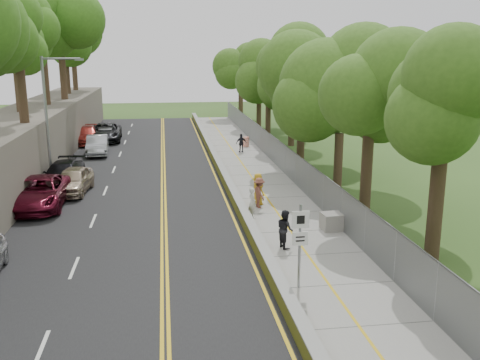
% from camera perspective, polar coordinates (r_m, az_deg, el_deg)
% --- Properties ---
extents(ground, '(140.00, 140.00, 0.00)m').
position_cam_1_polar(ground, '(22.13, 1.66, -8.40)').
color(ground, '#33511E').
rests_on(ground, ground).
extents(road, '(11.20, 66.00, 0.04)m').
position_cam_1_polar(road, '(36.23, -10.87, 0.14)').
color(road, black).
rests_on(road, ground).
extents(sidewalk, '(4.20, 66.00, 0.05)m').
position_cam_1_polar(sidewalk, '(36.68, 1.63, 0.55)').
color(sidewalk, gray).
rests_on(sidewalk, ground).
extents(jersey_barrier, '(0.42, 66.00, 0.60)m').
position_cam_1_polar(jersey_barrier, '(36.31, -1.95, 0.86)').
color(jersey_barrier, '#C3CF28').
rests_on(jersey_barrier, ground).
extents(rock_embankment, '(5.00, 66.00, 4.00)m').
position_cam_1_polar(rock_embankment, '(37.14, -23.59, 2.69)').
color(rock_embankment, '#595147').
rests_on(rock_embankment, ground).
extents(chainlink_fence, '(0.04, 66.00, 2.00)m').
position_cam_1_polar(chainlink_fence, '(36.88, 4.86, 2.13)').
color(chainlink_fence, slate).
rests_on(chainlink_fence, ground).
extents(trees_embankment, '(6.40, 66.00, 13.00)m').
position_cam_1_polar(trees_embankment, '(36.54, -24.11, 15.92)').
color(trees_embankment, '#3C741C').
rests_on(trees_embankment, rock_embankment).
extents(trees_fenceside, '(7.00, 66.00, 14.00)m').
position_cam_1_polar(trees_fenceside, '(36.78, 8.69, 11.42)').
color(trees_fenceside, '#467522').
rests_on(trees_fenceside, ground).
extents(streetlight, '(2.52, 0.22, 8.00)m').
position_cam_1_polar(streetlight, '(35.11, -19.61, 6.84)').
color(streetlight, gray).
rests_on(streetlight, ground).
extents(signpost, '(0.62, 0.09, 3.10)m').
position_cam_1_polar(signpost, '(18.89, 6.42, -6.05)').
color(signpost, gray).
rests_on(signpost, sidewalk).
extents(construction_barrel, '(0.53, 0.53, 0.87)m').
position_cam_1_polar(construction_barrel, '(47.42, 0.65, 4.10)').
color(construction_barrel, red).
rests_on(construction_barrel, sidewalk).
extents(concrete_block, '(1.25, 0.97, 0.80)m').
position_cam_1_polar(concrete_block, '(25.73, 10.03, -4.36)').
color(concrete_block, gray).
rests_on(concrete_block, sidewalk).
extents(car_2, '(2.72, 5.88, 1.63)m').
position_cam_1_polar(car_2, '(30.79, -20.60, -1.27)').
color(car_2, '#560D1E').
rests_on(car_2, road).
extents(car_3, '(2.57, 5.42, 1.53)m').
position_cam_1_polar(car_3, '(35.11, -18.33, 0.57)').
color(car_3, black).
rests_on(car_3, road).
extents(car_4, '(2.21, 4.62, 1.52)m').
position_cam_1_polar(car_4, '(33.29, -17.36, -0.04)').
color(car_4, tan).
rests_on(car_4, road).
extents(car_5, '(1.95, 4.80, 1.55)m').
position_cam_1_polar(car_5, '(45.29, -14.98, 3.61)').
color(car_5, '#989B9F').
rests_on(car_5, road).
extents(car_6, '(3.00, 6.12, 1.67)m').
position_cam_1_polar(car_6, '(51.94, -14.14, 4.96)').
color(car_6, black).
rests_on(car_6, road).
extents(car_7, '(2.63, 5.46, 1.53)m').
position_cam_1_polar(car_7, '(51.01, -16.05, 4.61)').
color(car_7, '#9F2E26').
rests_on(car_7, road).
extents(car_8, '(1.90, 4.56, 1.54)m').
position_cam_1_polar(car_8, '(52.14, -14.11, 4.92)').
color(car_8, silver).
rests_on(car_8, road).
extents(painter_0, '(0.85, 1.01, 1.76)m').
position_cam_1_polar(painter_0, '(29.31, 1.92, -0.96)').
color(painter_0, gold).
rests_on(painter_0, sidewalk).
extents(painter_1, '(0.52, 0.65, 1.58)m').
position_cam_1_polar(painter_1, '(26.99, 1.31, -2.44)').
color(painter_1, beige).
rests_on(painter_1, sidewalk).
extents(painter_2, '(0.79, 0.93, 1.67)m').
position_cam_1_polar(painter_2, '(23.02, 4.83, -5.22)').
color(painter_2, black).
rests_on(painter_2, sidewalk).
extents(painter_3, '(0.80, 1.16, 1.65)m').
position_cam_1_polar(painter_3, '(28.73, 2.08, -1.38)').
color(painter_3, brown).
rests_on(painter_3, sidewalk).
extents(person_far, '(0.96, 0.51, 1.56)m').
position_cam_1_polar(person_far, '(44.62, 0.15, 3.95)').
color(person_far, black).
rests_on(person_far, sidewalk).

